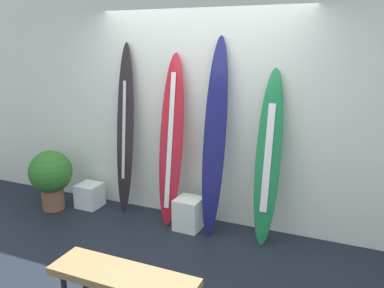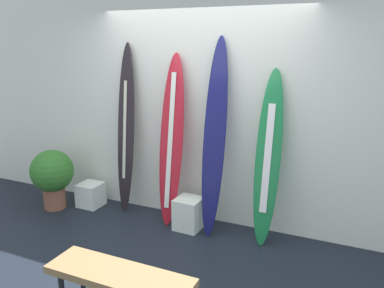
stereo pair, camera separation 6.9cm
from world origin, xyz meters
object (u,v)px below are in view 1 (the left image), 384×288
object	(u,v)px
surfboard_charcoal	(125,132)
surfboard_navy	(215,138)
surfboard_emerald	(268,158)
bench	(123,280)
display_block_center	(90,195)
surfboard_crimson	(171,141)
potted_plant	(51,175)
display_block_left	(189,214)

from	to	relation	value
surfboard_charcoal	surfboard_navy	bearing A→B (deg)	-3.43
surfboard_navy	surfboard_emerald	world-z (taller)	surfboard_navy
surfboard_charcoal	bench	distance (m)	2.28
surfboard_emerald	display_block_center	bearing A→B (deg)	-178.66
surfboard_crimson	potted_plant	xyz separation A→B (m)	(-1.59, -0.30, -0.54)
surfboard_charcoal	potted_plant	size ratio (longest dim) A/B	2.71
surfboard_navy	bench	size ratio (longest dim) A/B	1.92
surfboard_charcoal	display_block_left	bearing A→B (deg)	-10.13
surfboard_charcoal	surfboard_navy	world-z (taller)	surfboard_navy
potted_plant	surfboard_emerald	bearing A→B (deg)	6.42
display_block_left	surfboard_charcoal	bearing A→B (deg)	169.87
surfboard_emerald	display_block_left	size ratio (longest dim) A/B	5.03
bench	surfboard_emerald	bearing A→B (deg)	69.93
bench	display_block_left	bearing A→B (deg)	97.08
surfboard_emerald	display_block_left	distance (m)	1.16
surfboard_crimson	surfboard_emerald	world-z (taller)	surfboard_crimson
surfboard_charcoal	bench	size ratio (longest dim) A/B	1.86
display_block_center	bench	distance (m)	2.45
surfboard_crimson	surfboard_navy	xyz separation A→B (m)	(0.54, -0.01, 0.09)
potted_plant	bench	size ratio (longest dim) A/B	0.69
surfboard_navy	display_block_left	world-z (taller)	surfboard_navy
display_block_center	bench	size ratio (longest dim) A/B	0.27
surfboard_charcoal	surfboard_crimson	distance (m)	0.67
display_block_left	bench	size ratio (longest dim) A/B	0.32
display_block_left	display_block_center	bearing A→B (deg)	177.73
surfboard_crimson	bench	distance (m)	1.96
display_block_center	potted_plant	xyz separation A→B (m)	(-0.39, -0.25, 0.31)
bench	display_block_center	bearing A→B (deg)	133.75
surfboard_navy	potted_plant	size ratio (longest dim) A/B	2.80
surfboard_crimson	surfboard_navy	distance (m)	0.55
display_block_center	potted_plant	size ratio (longest dim) A/B	0.40
surfboard_navy	surfboard_crimson	bearing A→B (deg)	178.57
surfboard_charcoal	surfboard_emerald	xyz separation A→B (m)	(1.81, -0.05, -0.11)
display_block_center	surfboard_navy	bearing A→B (deg)	1.22
surfboard_navy	bench	world-z (taller)	surfboard_navy
bench	surfboard_charcoal	bearing A→B (deg)	121.65
surfboard_charcoal	display_block_left	world-z (taller)	surfboard_charcoal
surfboard_navy	potted_plant	xyz separation A→B (m)	(-2.13, -0.29, -0.63)
surfboard_navy	surfboard_emerald	size ratio (longest dim) A/B	1.18
surfboard_navy	bench	distance (m)	1.92
surfboard_emerald	surfboard_navy	bearing A→B (deg)	-178.31
display_block_center	surfboard_crimson	bearing A→B (deg)	2.42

